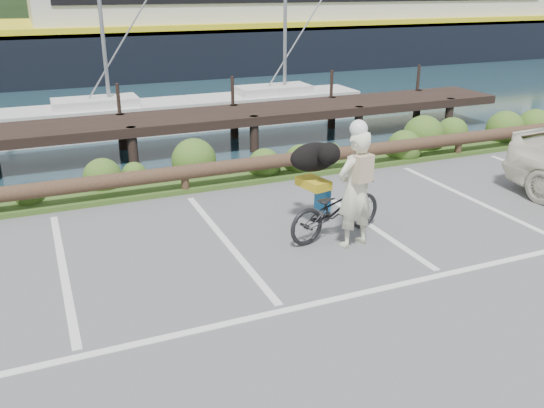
{
  "coord_description": "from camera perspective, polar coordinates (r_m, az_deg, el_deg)",
  "views": [
    {
      "loc": [
        -2.71,
        -6.41,
        4.04
      ],
      "look_at": [
        0.28,
        0.67,
        1.1
      ],
      "focal_mm": 38.0,
      "sensor_mm": 36.0,
      "label": 1
    }
  ],
  "objects": [
    {
      "name": "ground",
      "position": [
        8.05,
        -0.0,
        -9.19
      ],
      "size": [
        72.0,
        72.0,
        0.0
      ],
      "primitive_type": "plane",
      "color": "#535456"
    },
    {
      "name": "harbor_backdrop",
      "position": [
        85.03,
        -21.74,
        16.8
      ],
      "size": [
        170.0,
        160.0,
        30.0
      ],
      "color": "#162C36",
      "rests_on": "ground"
    },
    {
      "name": "vegetation_strip",
      "position": [
        12.67,
        -9.37,
        2.28
      ],
      "size": [
        34.0,
        1.6,
        0.1
      ],
      "primitive_type": "cube",
      "color": "#3D5B21",
      "rests_on": "ground"
    },
    {
      "name": "log_rail",
      "position": [
        12.04,
        -8.55,
        1.08
      ],
      "size": [
        32.0,
        0.3,
        0.6
      ],
      "primitive_type": null,
      "color": "#443021",
      "rests_on": "ground"
    },
    {
      "name": "bicycle",
      "position": [
        9.76,
        6.34,
        -0.45
      ],
      "size": [
        2.01,
        1.06,
        1.0
      ],
      "primitive_type": "imported",
      "rotation": [
        0.0,
        0.0,
        1.78
      ],
      "color": "black",
      "rests_on": "ground"
    },
    {
      "name": "cyclist",
      "position": [
        9.29,
        8.25,
        1.44
      ],
      "size": [
        0.79,
        0.61,
        1.94
      ],
      "primitive_type": "imported",
      "rotation": [
        0.0,
        0.0,
        3.36
      ],
      "color": "beige",
      "rests_on": "ground"
    },
    {
      "name": "dog",
      "position": [
        9.96,
        4.19,
        4.66
      ],
      "size": [
        0.61,
        0.96,
        0.51
      ],
      "primitive_type": "ellipsoid",
      "rotation": [
        0.0,
        0.0,
        1.78
      ],
      "color": "black",
      "rests_on": "bicycle"
    }
  ]
}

